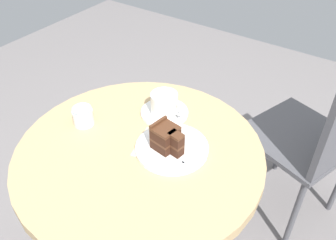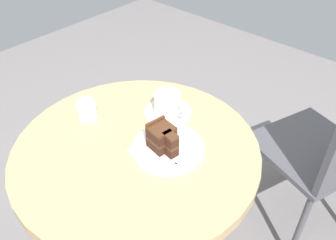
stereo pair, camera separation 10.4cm
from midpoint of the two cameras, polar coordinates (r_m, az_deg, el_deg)
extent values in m
cylinder|color=tan|center=(1.02, -2.20, -5.15)|extent=(0.70, 0.70, 0.03)
cylinder|color=silver|center=(1.28, -1.83, -16.04)|extent=(0.07, 0.07, 0.63)
cylinder|color=white|center=(1.13, 2.61, 1.14)|extent=(0.15, 0.15, 0.01)
cylinder|color=white|center=(1.10, 2.60, 2.55)|extent=(0.08, 0.08, 0.07)
cylinder|color=beige|center=(1.08, 2.66, 4.02)|extent=(0.07, 0.07, 0.00)
torus|color=white|center=(1.07, 4.60, 1.52)|extent=(0.05, 0.01, 0.05)
cube|color=silver|center=(1.12, 4.60, 1.26)|extent=(0.06, 0.08, 0.00)
ellipsoid|color=silver|center=(1.08, 4.45, -0.40)|extent=(0.02, 0.02, 0.00)
cylinder|color=white|center=(1.00, 3.01, -4.64)|extent=(0.21, 0.21, 0.01)
cube|color=#381E14|center=(0.98, 2.00, -3.80)|extent=(0.07, 0.07, 0.03)
cube|color=#381E14|center=(0.96, 3.48, -4.97)|extent=(0.04, 0.03, 0.03)
cube|color=#4C2B19|center=(0.97, 2.02, -3.05)|extent=(0.07, 0.07, 0.01)
cube|color=#4C2B19|center=(0.95, 3.52, -4.21)|extent=(0.04, 0.03, 0.01)
cube|color=#381E14|center=(0.96, 2.05, -2.27)|extent=(0.07, 0.07, 0.03)
cube|color=#381E14|center=(0.94, 3.56, -3.43)|extent=(0.04, 0.03, 0.03)
cube|color=#4C2B19|center=(0.95, 2.07, -1.47)|extent=(0.07, 0.07, 0.01)
cube|color=#4C2B19|center=(0.93, 3.60, -2.63)|extent=(0.04, 0.03, 0.01)
cube|color=#4C2B19|center=(0.98, 1.01, -1.91)|extent=(0.02, 0.06, 0.08)
cube|color=silver|center=(0.97, 5.83, -5.49)|extent=(0.02, 0.10, 0.00)
cube|color=silver|center=(0.93, 3.92, -7.80)|extent=(0.03, 0.03, 0.00)
cube|color=beige|center=(1.01, 1.13, -4.09)|extent=(0.16, 0.16, 0.00)
cube|color=beige|center=(1.01, 1.96, -4.27)|extent=(0.16, 0.16, 0.00)
cylinder|color=#4C4C51|center=(1.83, 21.81, -4.54)|extent=(0.02, 0.02, 0.41)
cylinder|color=#4C4C51|center=(1.64, 14.12, -8.54)|extent=(0.02, 0.02, 0.41)
cylinder|color=#4C4C51|center=(1.52, 22.24, -16.05)|extent=(0.02, 0.02, 0.41)
cube|color=#4C4C51|center=(1.52, 23.91, -4.31)|extent=(0.48, 0.48, 0.02)
cylinder|color=silver|center=(1.12, -10.27, 1.38)|extent=(0.06, 0.06, 0.05)
ellipsoid|color=silver|center=(1.10, -10.46, 2.75)|extent=(0.06, 0.06, 0.02)
camera|label=1|loc=(0.05, -87.14, 2.29)|focal=38.00mm
camera|label=2|loc=(0.05, 92.86, -2.29)|focal=38.00mm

